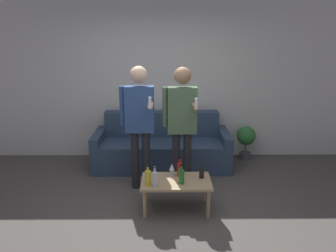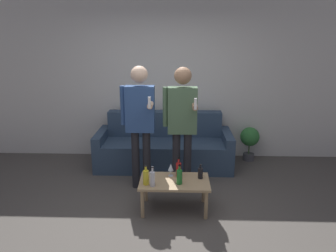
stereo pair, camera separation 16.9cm
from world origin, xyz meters
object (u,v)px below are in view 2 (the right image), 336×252
(coffee_table, at_px, (174,184))
(bottle_orange, at_px, (179,176))
(person_standing_right, at_px, (182,118))
(couch, at_px, (164,147))
(person_standing_left, at_px, (140,117))

(coffee_table, distance_m, bottle_orange, 0.18)
(coffee_table, height_order, bottle_orange, bottle_orange)
(coffee_table, relative_size, bottle_orange, 3.53)
(person_standing_right, bearing_deg, coffee_table, -98.88)
(couch, height_order, coffee_table, couch)
(bottle_orange, relative_size, person_standing_left, 0.14)
(coffee_table, distance_m, person_standing_left, 1.04)
(person_standing_left, distance_m, person_standing_right, 0.57)
(bottle_orange, distance_m, person_standing_right, 0.85)
(couch, relative_size, bottle_orange, 9.06)
(couch, xyz_separation_m, person_standing_left, (-0.29, -0.84, 0.73))
(coffee_table, bearing_deg, bottle_orange, -56.42)
(person_standing_left, height_order, person_standing_right, person_standing_left)
(bottle_orange, bearing_deg, couch, 99.31)
(couch, height_order, bottle_orange, couch)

